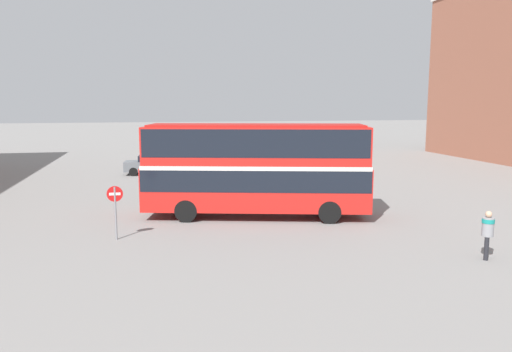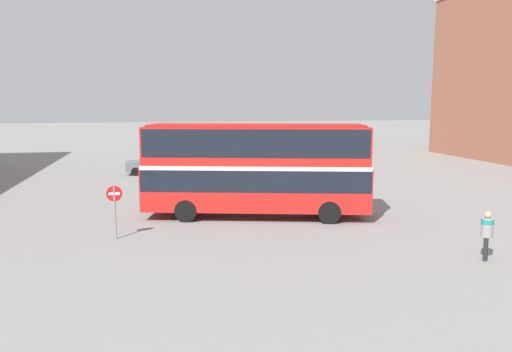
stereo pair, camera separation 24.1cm
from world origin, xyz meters
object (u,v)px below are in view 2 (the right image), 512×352
(double_decker_bus, at_px, (256,164))
(pedestrian_foreground, at_px, (487,230))
(parked_car_kerb_near, at_px, (251,162))
(no_entry_sign, at_px, (115,203))
(parked_car_kerb_far, at_px, (153,164))

(double_decker_bus, bearing_deg, pedestrian_foreground, -36.25)
(double_decker_bus, distance_m, parked_car_kerb_near, 16.63)
(double_decker_bus, bearing_deg, no_entry_sign, -142.85)
(parked_car_kerb_far, bearing_deg, pedestrian_foreground, 121.05)
(pedestrian_foreground, distance_m, parked_car_kerb_near, 24.83)
(parked_car_kerb_near, bearing_deg, parked_car_kerb_far, 1.10)
(double_decker_bus, xyz_separation_m, parked_car_kerb_near, (2.86, 16.28, -1.90))
(double_decker_bus, height_order, parked_car_kerb_far, double_decker_bus)
(parked_car_kerb_near, xyz_separation_m, no_entry_sign, (-9.36, -19.04, 0.79))
(double_decker_bus, xyz_separation_m, no_entry_sign, (-6.50, -2.76, -1.11))
(double_decker_bus, distance_m, pedestrian_foreground, 10.80)
(pedestrian_foreground, bearing_deg, no_entry_sign, 14.93)
(pedestrian_foreground, bearing_deg, parked_car_kerb_near, -43.57)
(double_decker_bus, height_order, parked_car_kerb_near, double_decker_bus)
(parked_car_kerb_near, bearing_deg, no_entry_sign, 64.33)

